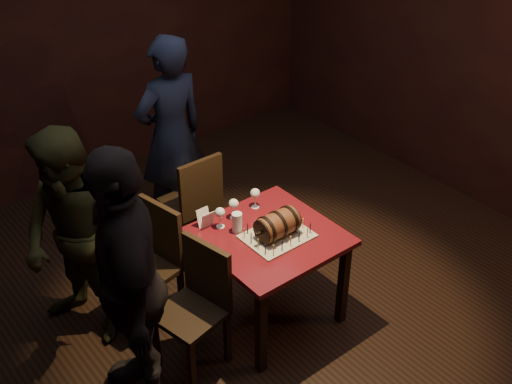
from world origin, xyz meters
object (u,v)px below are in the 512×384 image
chair_left_front (198,300)px  wine_glass_mid (234,205)px  wine_glass_right (255,194)px  person_back (171,136)px  pub_table (269,247)px  chair_back (195,199)px  pint_of_ale (237,223)px  person_left_rear (75,241)px  chair_left_rear (153,257)px  barrel_cake (277,225)px  person_left_front (129,282)px  wine_glass_left (220,213)px

chair_left_front → wine_glass_mid: bearing=31.1°
wine_glass_right → person_back: person_back is taller
wine_glass_right → person_back: (-0.01, 1.12, 0.01)m
chair_left_front → pub_table: bearing=2.4°
pub_table → person_back: 1.47m
chair_back → pint_of_ale: bearing=-102.6°
pub_table → pint_of_ale: size_ratio=6.00×
wine_glass_mid → chair_back: chair_back is taller
person_back → person_left_rear: 1.44m
wine_glass_right → chair_left_rear: size_ratio=0.17×
barrel_cake → wine_glass_mid: bearing=105.0°
person_left_front → wine_glass_right: bearing=128.5°
person_back → pint_of_ale: bearing=77.2°
pub_table → barrel_cake: (0.02, -0.06, 0.21)m
chair_left_rear → person_left_front: (-0.46, -0.56, 0.39)m
wine_glass_mid → wine_glass_right: bearing=3.3°
barrel_cake → pub_table: bearing=113.9°
chair_back → chair_left_rear: bearing=-146.3°
wine_glass_right → person_left_rear: 1.30m
wine_glass_left → chair_left_rear: size_ratio=0.17×
person_left_front → chair_left_front: bearing=111.7°
chair_left_rear → person_back: (0.75, 0.90, 0.36)m
chair_left_front → person_left_front: 0.60m
barrel_cake → chair_left_rear: bearing=137.4°
chair_left_front → barrel_cake: bearing=-2.5°
wine_glass_left → chair_left_front: 0.62m
chair_left_front → person_back: 1.69m
pub_table → person_left_rear: bearing=148.1°
chair_left_rear → person_back: person_back is taller
chair_left_rear → barrel_cake: bearing=-42.6°
wine_glass_right → pint_of_ale: size_ratio=1.07×
pub_table → person_left_front: (-1.09, -0.02, 0.27)m
person_back → chair_back: bearing=77.9°
barrel_cake → chair_left_front: size_ratio=0.37×
pub_table → chair_back: (0.03, 0.98, -0.12)m
chair_left_front → chair_back: bearing=56.8°
chair_left_rear → person_back: bearing=50.1°
chair_left_rear → person_left_rear: person_left_rear is taller
wine_glass_right → person_back: 1.12m
person_left_rear → chair_left_front: bearing=16.2°
person_left_rear → wine_glass_right: bearing=55.7°
pub_table → chair_left_rear: 0.84m
chair_left_rear → person_left_rear: size_ratio=0.58×
person_back → person_left_front: size_ratio=0.96×
person_left_rear → wine_glass_left: bearing=47.8°
wine_glass_mid → chair_back: 0.76m
wine_glass_left → pint_of_ale: bearing=-62.2°
barrel_cake → person_back: bearing=86.2°
chair_left_rear → person_back: 1.22m
wine_glass_right → person_left_rear: size_ratio=0.10×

